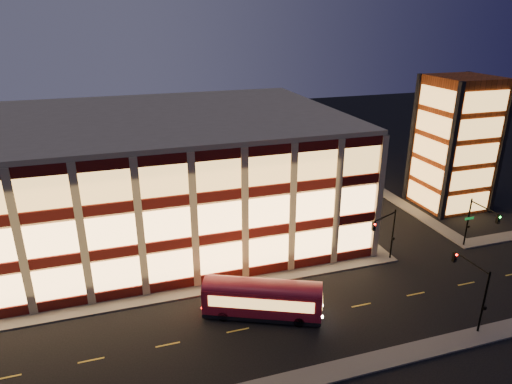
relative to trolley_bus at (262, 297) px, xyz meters
name	(u,v)px	position (x,y,z in m)	size (l,w,h in m)	color
ground	(181,300)	(-6.67, 4.64, -1.97)	(200.00, 200.00, 0.00)	black
sidewalk_office_south	(148,299)	(-9.67, 5.64, -1.90)	(54.00, 2.00, 0.15)	#514F4C
sidewalk_office_east	(323,205)	(16.33, 21.64, -1.90)	(2.00, 30.00, 0.15)	#514F4C
sidewalk_tower_south	(506,237)	(33.33, 5.64, -1.90)	(14.00, 2.00, 0.15)	#514F4C
sidewalk_tower_west	(389,196)	(27.33, 21.64, -1.90)	(2.00, 30.00, 0.15)	#514F4C
office_building	(131,176)	(-9.58, 21.55, 5.28)	(50.45, 30.45, 14.50)	tan
stair_tower	(455,144)	(33.29, 16.59, 7.02)	(8.60, 8.60, 18.00)	#8C3814
traffic_signal_far	(386,229)	(15.54, 4.88, 2.14)	(3.79, 1.87, 6.00)	black
traffic_signal_right	(478,219)	(26.83, 4.02, 2.13)	(1.20, 4.37, 6.00)	black
traffic_signal_near	(473,282)	(16.83, -6.39, 2.16)	(0.32, 4.45, 6.00)	black
trolley_bus	(262,297)	(0.00, 0.00, 0.00)	(10.63, 6.77, 3.56)	maroon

